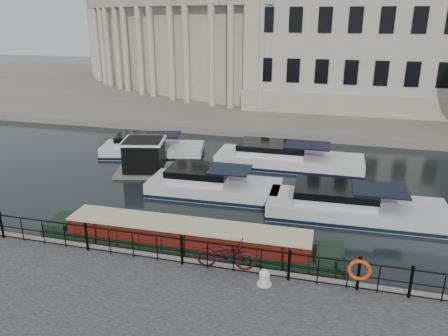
{
  "coord_description": "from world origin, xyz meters",
  "views": [
    {
      "loc": [
        5.23,
        -15.7,
        9.43
      ],
      "look_at": [
        0.5,
        2.0,
        3.0
      ],
      "focal_mm": 35.0,
      "sensor_mm": 36.0,
      "label": 1
    }
  ],
  "objects_px": {
    "bicycle": "(226,255)",
    "life_ring_post": "(359,270)",
    "harbour_hut": "(144,158)",
    "mooring_bollard": "(264,277)",
    "narrowboat": "(187,242)"
  },
  "relations": [
    {
      "from": "harbour_hut",
      "to": "mooring_bollard",
      "type": "bearing_deg",
      "value": -61.96
    },
    {
      "from": "bicycle",
      "to": "mooring_bollard",
      "type": "xyz_separation_m",
      "value": [
        1.57,
        -0.65,
        -0.29
      ]
    },
    {
      "from": "life_ring_post",
      "to": "harbour_hut",
      "type": "bearing_deg",
      "value": 140.32
    },
    {
      "from": "harbour_hut",
      "to": "narrowboat",
      "type": "bearing_deg",
      "value": -68.52
    },
    {
      "from": "harbour_hut",
      "to": "bicycle",
      "type": "bearing_deg",
      "value": -65.26
    },
    {
      "from": "mooring_bollard",
      "to": "narrowboat",
      "type": "height_order",
      "value": "narrowboat"
    },
    {
      "from": "bicycle",
      "to": "life_ring_post",
      "type": "height_order",
      "value": "life_ring_post"
    },
    {
      "from": "bicycle",
      "to": "harbour_hut",
      "type": "distance_m",
      "value": 13.07
    },
    {
      "from": "mooring_bollard",
      "to": "life_ring_post",
      "type": "distance_m",
      "value": 3.2
    },
    {
      "from": "bicycle",
      "to": "harbour_hut",
      "type": "height_order",
      "value": "harbour_hut"
    },
    {
      "from": "mooring_bollard",
      "to": "narrowboat",
      "type": "distance_m",
      "value": 4.52
    },
    {
      "from": "life_ring_post",
      "to": "harbour_hut",
      "type": "relative_size",
      "value": 0.32
    },
    {
      "from": "life_ring_post",
      "to": "harbour_hut",
      "type": "xyz_separation_m",
      "value": [
        -12.71,
        10.54,
        -0.4
      ]
    },
    {
      "from": "bicycle",
      "to": "harbour_hut",
      "type": "relative_size",
      "value": 0.54
    },
    {
      "from": "mooring_bollard",
      "to": "harbour_hut",
      "type": "distance_m",
      "value": 14.57
    }
  ]
}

